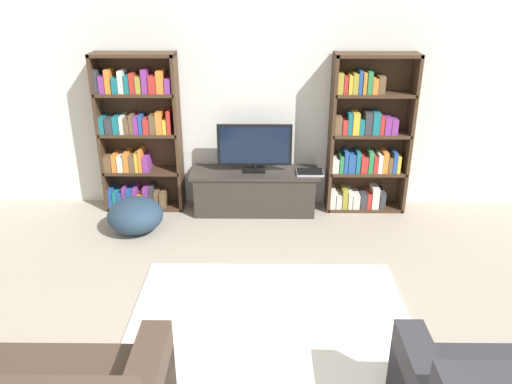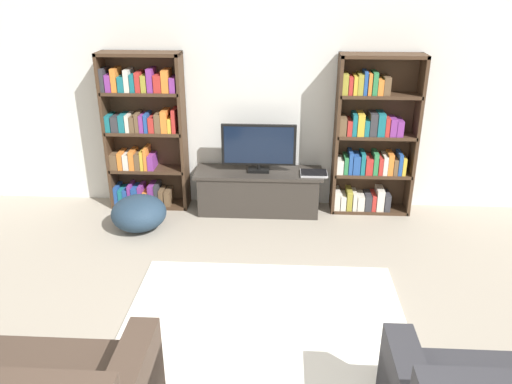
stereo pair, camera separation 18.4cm
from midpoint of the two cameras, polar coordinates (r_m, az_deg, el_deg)
wall_back at (r=5.74m, az=-0.65°, el=10.94°), size 8.80×0.06×2.60m
bookshelf_left at (r=5.86m, az=-14.19°, el=6.34°), size 0.90×0.30×1.80m
bookshelf_right at (r=5.79m, az=11.56°, el=5.93°), size 0.90×0.30×1.80m
tv_stand at (r=5.78m, az=-1.07°, el=0.10°), size 1.45×0.47×0.50m
television at (r=5.59m, az=-1.11°, el=5.19°), size 0.84×0.16×0.55m
laptop at (r=5.64m, az=5.24°, el=2.23°), size 0.30×0.23×0.03m
area_rug at (r=4.06m, az=0.34°, el=-15.11°), size 2.25×1.82×0.02m
beanbag_ottoman at (r=5.52m, az=-14.55°, el=-2.60°), size 0.59×0.59×0.37m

